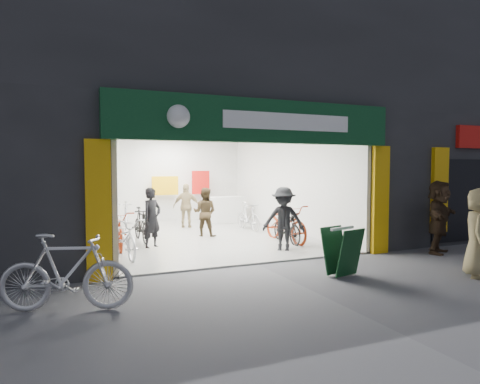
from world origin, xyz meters
TOP-DOWN VIEW (x-y plane):
  - ground at (0.00, 0.00)m, footprint 60.00×60.00m
  - building at (0.91, 4.99)m, footprint 17.00×10.27m
  - bike_left_front at (-2.50, 1.82)m, footprint 0.77×1.83m
  - bike_left_midfront at (-1.80, 3.76)m, footprint 0.51×1.64m
  - bike_left_midback at (-2.50, 2.95)m, footprint 0.77×1.93m
  - bike_left_back at (-1.80, 6.51)m, footprint 0.70×1.61m
  - bike_right_front at (1.80, 1.94)m, footprint 0.50×1.57m
  - bike_right_mid at (1.88, 2.13)m, footprint 0.81×2.06m
  - bike_right_back at (1.80, 4.49)m, footprint 0.52×1.60m
  - parked_bike at (-3.84, -1.56)m, footprint 1.98×1.09m
  - customer_a at (-1.71, 2.69)m, footprint 0.68×0.63m
  - customer_b at (0.11, 3.90)m, footprint 0.91×0.87m
  - customer_c at (1.18, 1.00)m, footprint 1.19×1.10m
  - customer_d at (0.10, 5.79)m, footprint 0.97×0.66m
  - pedestrian_near at (3.40, -2.60)m, footprint 0.99×0.92m
  - pedestrian_far at (4.55, -0.64)m, footprint 1.67×1.31m
  - sandwich_board at (1.06, -1.51)m, footprint 0.72×0.74m

SIDE VIEW (x-z plane):
  - ground at x=0.00m, z-range 0.00..0.00m
  - bike_right_front at x=1.80m, z-range 0.00..0.93m
  - bike_left_back at x=-1.80m, z-range 0.00..0.94m
  - bike_left_front at x=-2.50m, z-range 0.00..0.94m
  - bike_right_back at x=1.80m, z-range 0.00..0.95m
  - bike_left_midfront at x=-1.80m, z-range 0.00..0.97m
  - bike_left_midback at x=-2.50m, z-range 0.00..0.99m
  - sandwich_board at x=1.06m, z-range 0.05..0.97m
  - bike_right_mid at x=1.88m, z-range 0.00..1.06m
  - parked_bike at x=-3.84m, z-range 0.00..1.14m
  - customer_b at x=0.11m, z-range 0.00..1.48m
  - customer_d at x=0.10m, z-range 0.00..1.53m
  - customer_a at x=-1.71m, z-range 0.00..1.57m
  - customer_c at x=1.18m, z-range 0.00..1.60m
  - pedestrian_near at x=3.40m, z-range 0.00..1.70m
  - pedestrian_far at x=4.55m, z-range 0.00..1.77m
  - building at x=0.91m, z-range 0.31..8.31m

